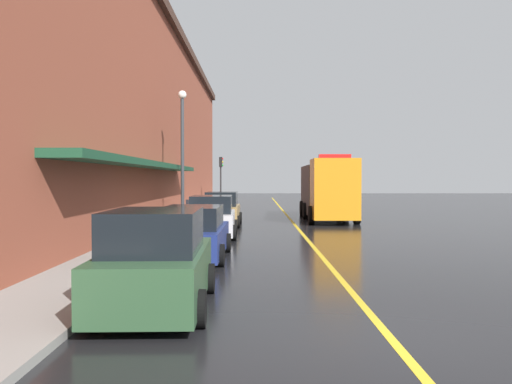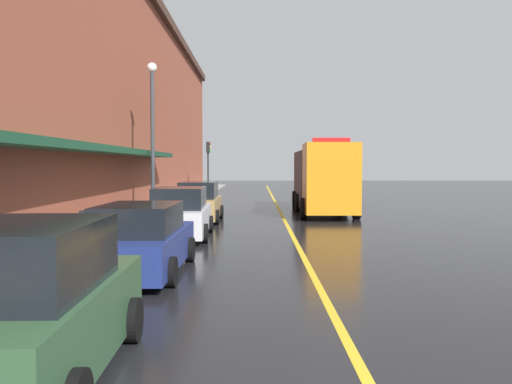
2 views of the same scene
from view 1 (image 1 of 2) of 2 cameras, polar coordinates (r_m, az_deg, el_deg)
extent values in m
plane|color=black|center=(32.89, 3.46, -2.86)|extent=(112.00, 112.00, 0.00)
cube|color=gray|center=(33.07, -7.34, -2.71)|extent=(2.40, 70.00, 0.15)
cube|color=gold|center=(32.89, 3.46, -2.85)|extent=(0.16, 70.00, 0.01)
cube|color=brown|center=(33.90, -19.87, 7.85)|extent=(11.99, 64.00, 12.60)
cube|color=#472D23|center=(33.61, -9.51, 18.44)|extent=(0.40, 64.00, 0.60)
cube|color=#19472D|center=(24.21, -11.55, 2.91)|extent=(1.20, 22.40, 0.24)
cube|color=#2D5133|center=(10.23, -11.00, -8.84)|extent=(1.93, 4.29, 0.95)
cube|color=black|center=(9.90, -11.23, -4.16)|extent=(1.70, 2.38, 0.77)
cylinder|color=black|center=(11.74, -14.45, -9.16)|extent=(0.24, 0.65, 0.64)
cylinder|color=black|center=(11.47, -5.29, -9.37)|extent=(0.24, 0.65, 0.64)
cylinder|color=black|center=(9.24, -18.14, -12.09)|extent=(0.24, 0.65, 0.64)
cylinder|color=black|center=(8.91, -6.39, -12.54)|extent=(0.24, 0.65, 0.64)
cube|color=navy|center=(16.28, -6.96, -5.24)|extent=(1.90, 4.66, 0.80)
cube|color=black|center=(15.98, -7.08, -2.73)|extent=(1.69, 2.57, 0.66)
cylinder|color=black|center=(17.86, -9.34, -5.49)|extent=(0.23, 0.64, 0.64)
cylinder|color=black|center=(17.64, -3.33, -5.56)|extent=(0.23, 0.64, 0.64)
cylinder|color=black|center=(15.06, -11.22, -6.79)|extent=(0.23, 0.64, 0.64)
cylinder|color=black|center=(14.80, -4.08, -6.91)|extent=(0.23, 0.64, 0.64)
cube|color=silver|center=(22.24, -5.00, -3.35)|extent=(1.94, 4.35, 0.87)
cube|color=black|center=(21.97, -5.04, -1.33)|extent=(1.71, 2.41, 0.72)
cylinder|color=black|center=(23.67, -7.06, -3.77)|extent=(0.23, 0.64, 0.64)
cylinder|color=black|center=(23.56, -2.52, -3.79)|extent=(0.23, 0.64, 0.64)
cylinder|color=black|center=(21.02, -7.77, -4.44)|extent=(0.23, 0.64, 0.64)
cylinder|color=black|center=(20.90, -2.66, -4.46)|extent=(0.23, 0.64, 0.64)
cube|color=#A5844C|center=(27.45, -3.90, -2.42)|extent=(1.76, 4.13, 0.89)
cube|color=black|center=(27.21, -3.94, -0.75)|extent=(1.57, 2.28, 0.73)
cylinder|color=black|center=(28.82, -5.46, -2.83)|extent=(0.22, 0.64, 0.64)
cylinder|color=black|center=(28.70, -1.97, -2.85)|extent=(0.22, 0.64, 0.64)
cylinder|color=black|center=(26.29, -6.01, -3.25)|extent=(0.22, 0.64, 0.64)
cylinder|color=black|center=(26.16, -2.18, -3.27)|extent=(0.22, 0.64, 0.64)
cube|color=orange|center=(28.53, 8.37, 0.34)|extent=(2.46, 2.58, 3.25)
cube|color=#3F3F42|center=(33.23, 7.24, 0.27)|extent=(2.50, 6.22, 2.99)
cube|color=red|center=(28.55, 8.38, 3.84)|extent=(1.71, 0.62, 0.24)
cylinder|color=black|center=(28.88, 10.76, -2.49)|extent=(0.31, 1.00, 1.00)
cylinder|color=black|center=(28.54, 5.88, -2.51)|extent=(0.31, 1.00, 1.00)
cylinder|color=black|center=(32.69, 9.54, -2.02)|extent=(0.31, 1.00, 1.00)
cylinder|color=black|center=(32.39, 5.23, -2.04)|extent=(0.31, 1.00, 1.00)
cylinder|color=black|center=(35.16, 8.89, -1.78)|extent=(0.31, 1.00, 1.00)
cylinder|color=black|center=(34.88, 4.88, -1.79)|extent=(0.31, 1.00, 1.00)
cylinder|color=#4C4C51|center=(16.43, -11.69, -4.86)|extent=(0.07, 0.07, 1.05)
cube|color=black|center=(16.37, -11.70, -2.54)|extent=(0.14, 0.18, 0.28)
cylinder|color=#4C4C51|center=(25.10, -7.66, -2.66)|extent=(0.07, 0.07, 1.05)
cube|color=black|center=(25.07, -7.67, -1.15)|extent=(0.14, 0.18, 0.28)
cylinder|color=#33383D|center=(27.71, -8.21, 3.36)|extent=(0.18, 0.18, 6.50)
sphere|color=white|center=(28.05, -8.24, 10.46)|extent=(0.44, 0.44, 0.44)
cylinder|color=#232326|center=(47.67, -4.05, 0.71)|extent=(0.14, 0.14, 3.40)
cube|color=black|center=(47.69, -4.06, 3.29)|extent=(0.28, 0.36, 0.90)
sphere|color=red|center=(47.69, -3.87, 3.65)|extent=(0.16, 0.16, 0.16)
sphere|color=gold|center=(47.68, -3.87, 3.29)|extent=(0.16, 0.16, 0.16)
sphere|color=green|center=(47.67, -3.86, 2.93)|extent=(0.16, 0.16, 0.16)
camera|label=2|loc=(3.87, 11.36, 2.49)|focal=36.90mm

